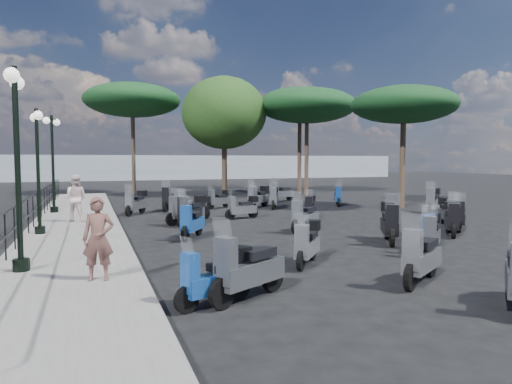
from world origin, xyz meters
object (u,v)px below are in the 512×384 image
object	(u,v)px
pedestrian_far	(75,198)
scooter_16	(274,198)
pine_3	(404,105)
pine_1	(300,102)
lamp_post_2	(53,157)
scooter_26	(447,213)
scooter_21	(310,208)
scooter_7	(307,244)
scooter_10	(187,210)
scooter_17	(219,200)
scooter_6	(421,259)
scooter_29	(282,193)
lamp_post_1	(38,163)
scooter_19	(428,234)
pine_0	(307,106)
scooter_0	(215,278)
woman	(98,239)
scooter_20	(460,217)
broadleaf_tree	(224,113)
pine_2	(132,100)
scooter_28	(338,197)
scooter_27	(433,202)
scooter_4	(136,203)
lamp_post_0	(17,156)
scooter_3	(190,212)
scooter_9	(194,209)
scooter_5	(171,200)
scooter_8	(304,218)
scooter_13	(432,235)
scooter_14	(389,223)
scooter_23	(258,198)
scooter_15	(242,208)
scooter_1	(247,271)
scooter_22	(258,197)
scooter_11	(182,204)

from	to	relation	value
pedestrian_far	scooter_16	size ratio (longest dim) A/B	1.07
pine_3	pine_1	bearing A→B (deg)	93.24
lamp_post_2	pedestrian_far	xyz separation A→B (m)	(0.95, -3.43, -1.52)
scooter_26	scooter_21	bearing A→B (deg)	-12.70
pine_3	scooter_7	bearing A→B (deg)	-136.29
scooter_10	scooter_26	distance (m)	9.63
scooter_16	scooter_17	distance (m)	2.76
scooter_6	scooter_21	world-z (taller)	scooter_6
scooter_29	lamp_post_1	bearing A→B (deg)	106.16
scooter_19	pine_0	size ratio (longest dim) A/B	0.18
scooter_19	scooter_0	bearing A→B (deg)	63.25
woman	scooter_29	world-z (taller)	woman
scooter_7	scooter_20	world-z (taller)	scooter_20
woman	scooter_19	bearing A→B (deg)	14.72
broadleaf_tree	pine_2	world-z (taller)	broadleaf_tree
scooter_28	scooter_26	bearing A→B (deg)	116.39
scooter_7	scooter_27	distance (m)	11.99
scooter_4	broadleaf_tree	size ratio (longest dim) A/B	0.19
lamp_post_0	scooter_3	world-z (taller)	lamp_post_0
lamp_post_2	broadleaf_tree	size ratio (longest dim) A/B	0.52
pedestrian_far	scooter_9	xyz separation A→B (m)	(4.40, -0.19, -0.55)
scooter_0	pine_2	distance (m)	27.21
scooter_17	pine_1	distance (m)	12.84
scooter_4	scooter_29	size ratio (longest dim) A/B	0.89
scooter_5	scooter_21	xyz separation A→B (m)	(4.77, -5.20, -0.04)
woman	scooter_8	bearing A→B (deg)	45.64
scooter_13	pine_2	world-z (taller)	pine_2
scooter_14	scooter_23	bearing A→B (deg)	-58.77
scooter_15	scooter_14	bearing A→B (deg)	-172.31
scooter_0	scooter_19	bearing A→B (deg)	-91.37
scooter_7	scooter_29	distance (m)	16.09
scooter_7	scooter_29	world-z (taller)	scooter_29
scooter_6	scooter_10	distance (m)	10.10
pine_3	scooter_13	bearing A→B (deg)	-124.25
scooter_1	scooter_7	size ratio (longest dim) A/B	1.26
scooter_1	scooter_5	bearing A→B (deg)	-34.50
scooter_5	scooter_29	world-z (taller)	scooter_5
lamp_post_0	scooter_22	xyz separation A→B (m)	(9.41, 11.45, -1.97)
scooter_13	scooter_22	bearing A→B (deg)	-42.87
pedestrian_far	scooter_20	xyz separation A→B (m)	(12.43, -5.82, -0.55)
scooter_21	scooter_7	bearing A→B (deg)	95.31
scooter_4	pine_2	size ratio (longest dim) A/B	0.19
scooter_22	scooter_26	world-z (taller)	scooter_22
scooter_17	scooter_29	bearing A→B (deg)	-89.55
scooter_5	scooter_22	distance (m)	4.44
scooter_3	scooter_5	world-z (taller)	scooter_5
scooter_23	scooter_26	bearing A→B (deg)	167.05
scooter_11	scooter_10	bearing A→B (deg)	120.37
scooter_14	pine_2	world-z (taller)	pine_2
scooter_20	scooter_22	xyz separation A→B (m)	(-3.87, 9.54, 0.07)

